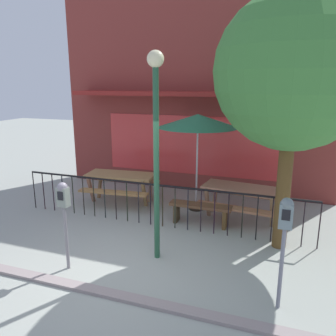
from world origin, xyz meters
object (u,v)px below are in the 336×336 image
at_px(street_tree, 294,72).
at_px(street_lamp, 156,127).
at_px(picnic_table_left, 121,180).
at_px(parking_meter_near, 64,203).
at_px(picnic_table_right, 242,194).
at_px(parking_meter_far, 285,225).
at_px(patio_umbrella, 198,121).
at_px(patio_bench, 200,210).

relative_size(street_tree, street_lamp, 1.30).
height_order(picnic_table_left, parking_meter_near, parking_meter_near).
bearing_deg(picnic_table_right, parking_meter_far, -73.10).
bearing_deg(picnic_table_right, parking_meter_near, -127.87).
xyz_separation_m(picnic_table_left, parking_meter_far, (4.14, -3.24, 0.66)).
distance_m(picnic_table_right, patio_umbrella, 2.00).
relative_size(parking_meter_far, street_lamp, 0.46).
relative_size(picnic_table_left, street_lamp, 0.53).
height_order(patio_umbrella, street_tree, street_tree).
bearing_deg(patio_umbrella, parking_meter_near, -111.34).
bearing_deg(street_tree, patio_bench, 163.40).
distance_m(patio_umbrella, parking_meter_far, 4.08).
height_order(picnic_table_left, parking_meter_far, parking_meter_far).
distance_m(picnic_table_left, parking_meter_far, 5.30).
xyz_separation_m(parking_meter_near, street_lamp, (1.31, 0.87, 1.20)).
xyz_separation_m(picnic_table_right, parking_meter_near, (-2.51, -3.23, 0.58)).
distance_m(patio_umbrella, patio_bench, 2.10).
xyz_separation_m(patio_bench, parking_meter_far, (1.77, -2.47, 0.92)).
bearing_deg(parking_meter_near, street_lamp, 33.61).
bearing_deg(parking_meter_far, picnic_table_left, 142.01).
relative_size(parking_meter_near, street_tree, 0.33).
height_order(parking_meter_near, street_lamp, street_lamp).
height_order(picnic_table_right, patio_bench, picnic_table_right).
xyz_separation_m(patio_bench, street_lamp, (-0.38, -1.70, 2.04)).
height_order(parking_meter_far, street_lamp, street_lamp).
distance_m(picnic_table_right, street_tree, 3.06).
bearing_deg(picnic_table_right, patio_umbrella, 168.22).
distance_m(parking_meter_far, street_tree, 2.82).
distance_m(picnic_table_right, street_lamp, 3.19).
bearing_deg(parking_meter_near, parking_meter_far, 1.69).
bearing_deg(street_lamp, patio_bench, 77.44).
xyz_separation_m(picnic_table_left, street_lamp, (1.99, -2.47, 1.78)).
distance_m(picnic_table_left, picnic_table_right, 3.19).
bearing_deg(patio_umbrella, street_tree, -34.50).
distance_m(patio_umbrella, parking_meter_near, 3.86).
height_order(street_tree, street_lamp, street_tree).
relative_size(picnic_table_left, patio_umbrella, 0.80).
distance_m(patio_bench, street_tree, 3.45).
xyz_separation_m(picnic_table_left, street_tree, (4.09, -1.28, 2.69)).
relative_size(picnic_table_left, street_tree, 0.41).
relative_size(picnic_table_right, patio_umbrella, 0.81).
relative_size(picnic_table_right, street_lamp, 0.54).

